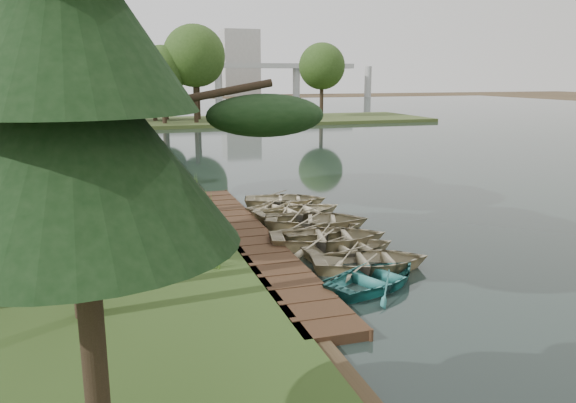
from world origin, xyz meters
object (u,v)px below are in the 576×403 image
object	(u,v)px
rowboat_0	(376,275)
rowboat_2	(351,246)
stored_rowboat	(115,176)
pine_tree	(71,74)
boardwalk	(251,240)
rowboat_1	(371,258)

from	to	relation	value
rowboat_0	rowboat_2	xyz separation A→B (m)	(0.44, 2.74, -0.01)
rowboat_2	stored_rowboat	xyz separation A→B (m)	(-7.05, 13.88, 0.31)
rowboat_2	pine_tree	size ratio (longest dim) A/B	0.37
boardwalk	rowboat_2	size ratio (longest dim) A/B	5.09
boardwalk	stored_rowboat	bearing A→B (deg)	110.53
rowboat_0	pine_tree	size ratio (longest dim) A/B	0.38
rowboat_1	rowboat_2	distance (m)	1.44
rowboat_0	stored_rowboat	world-z (taller)	stored_rowboat
rowboat_1	stored_rowboat	bearing A→B (deg)	35.80
boardwalk	rowboat_0	bearing A→B (deg)	-65.72
rowboat_0	rowboat_2	size ratio (longest dim) A/B	1.03
stored_rowboat	pine_tree	distance (m)	23.35
boardwalk	rowboat_1	size ratio (longest dim) A/B	4.48
rowboat_1	boardwalk	bearing A→B (deg)	47.01
rowboat_2	stored_rowboat	bearing A→B (deg)	22.36
rowboat_1	rowboat_2	bearing A→B (deg)	11.98
stored_rowboat	rowboat_2	bearing A→B (deg)	-130.15
rowboat_0	pine_tree	world-z (taller)	pine_tree
rowboat_1	stored_rowboat	size ratio (longest dim) A/B	0.97
boardwalk	rowboat_2	world-z (taller)	rowboat_2
rowboat_0	rowboat_2	world-z (taller)	rowboat_0
boardwalk	pine_tree	size ratio (longest dim) A/B	1.88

